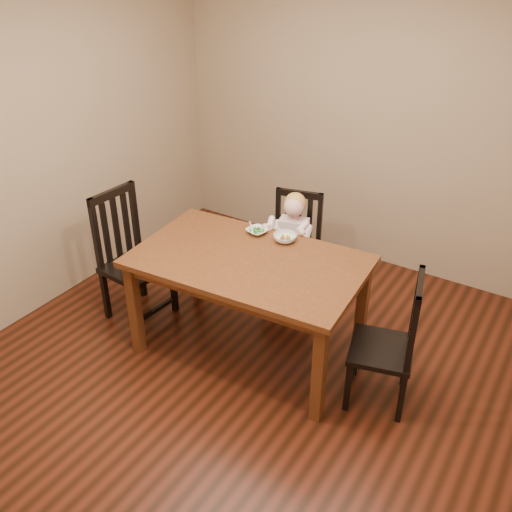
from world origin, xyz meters
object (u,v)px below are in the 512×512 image
Objects in this scene: bowl_peas at (257,231)px; chair_right at (390,344)px; bowl_veg at (285,238)px; dining_table at (248,270)px; toddler at (293,239)px; chair_child at (294,251)px; chair_left at (131,258)px.

chair_right is at bearing -13.52° from bowl_peas.
chair_right is 5.66× the size of bowl_veg.
dining_table is 0.40m from bowl_peas.
bowl_veg is at bearing 96.30° from toddler.
toddler is at bearing 43.17° from chair_right.
bowl_veg is at bearing 57.81° from chair_right.
dining_table is 1.76× the size of chair_child.
chair_left is (-1.08, -0.10, -0.20)m from dining_table.
chair_child is 1.80× the size of toddler.
chair_child is at bearing 79.87° from bowl_peas.
chair_left is at bearing -158.61° from bowl_veg.
chair_left is 6.22× the size of bowl_veg.
bowl_peas is (-0.15, 0.36, 0.12)m from dining_table.
bowl_peas is at bearing 61.38° from chair_right.
chair_child is 0.15m from toddler.
chair_right is 1.32m from bowl_peas.
bowl_peas is (0.93, 0.45, 0.32)m from chair_left.
toddler is at bearing 110.26° from bowl_veg.
bowl_veg is at bearing 2.00° from bowl_peas.
chair_child is 1.36m from chair_left.
chair_child is 0.61m from bowl_veg.
dining_table is 0.85m from chair_child.
chair_child is 6.25× the size of bowl_peas.
chair_left is at bearing 26.03° from toddler.
chair_child is 0.60m from bowl_peas.
chair_child is at bearing 135.85° from chair_left.
bowl_peas is at bearing 65.92° from chair_child.
chair_left is at bearing 78.96° from chair_right.
toddler reaches higher than dining_table.
toddler is (1.02, 0.86, 0.08)m from chair_left.
chair_child reaches higher than toddler.
chair_right reaches higher than bowl_veg.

